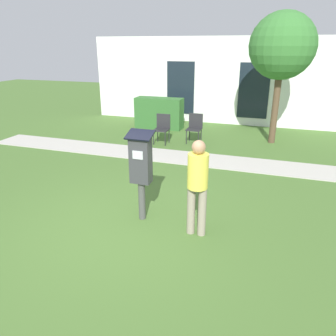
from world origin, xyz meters
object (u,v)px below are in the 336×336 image
(parking_meter, at_px, (141,165))
(person_standing, at_px, (198,181))
(outdoor_chair_left, at_px, (162,126))
(outdoor_chair_middle, at_px, (195,126))

(parking_meter, distance_m, person_standing, 1.04)
(parking_meter, xyz_separation_m, outdoor_chair_left, (-1.25, 4.62, -0.49))
(parking_meter, distance_m, outdoor_chair_left, 4.81)
(outdoor_chair_middle, bearing_deg, person_standing, -58.87)
(person_standing, bearing_deg, outdoor_chair_middle, 87.83)
(person_standing, bearing_deg, parking_meter, 153.16)
(parking_meter, bearing_deg, outdoor_chair_left, 105.14)
(person_standing, distance_m, outdoor_chair_middle, 5.38)
(outdoor_chair_left, bearing_deg, parking_meter, -51.53)
(parking_meter, xyz_separation_m, outdoor_chair_middle, (-0.31, 5.01, -0.49))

